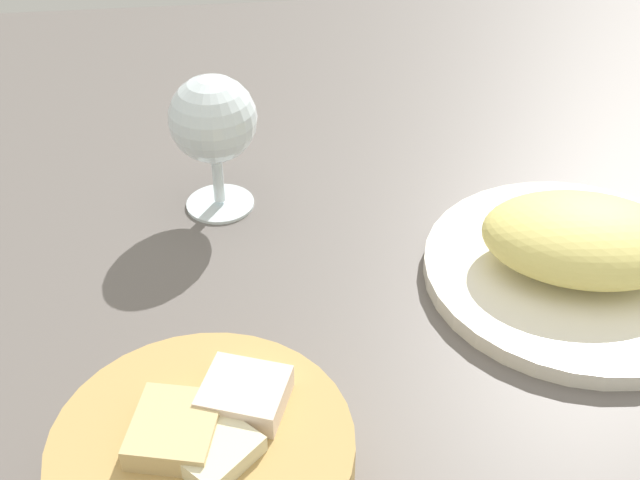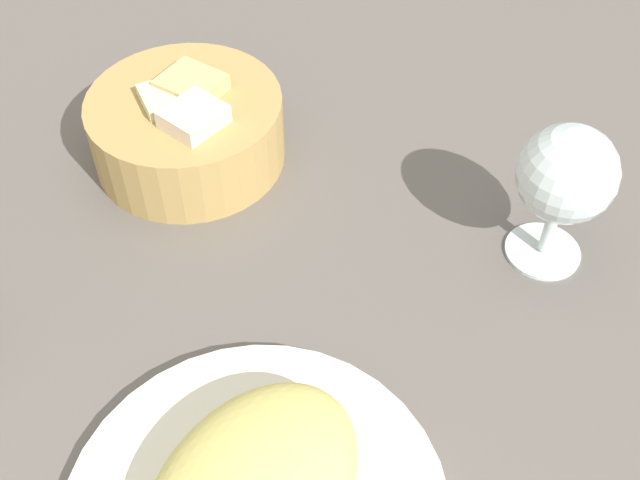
% 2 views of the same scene
% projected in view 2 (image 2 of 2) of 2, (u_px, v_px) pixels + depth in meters
% --- Properties ---
extents(ground_plane, '(1.40, 1.40, 0.02)m').
position_uv_depth(ground_plane, '(218.00, 381.00, 0.58)').
color(ground_plane, '#615A56').
extents(bread_basket, '(0.17, 0.17, 0.08)m').
position_uv_depth(bread_basket, '(187.00, 128.00, 0.70)').
color(bread_basket, tan).
rests_on(bread_basket, ground_plane).
extents(wine_glass_near, '(0.08, 0.08, 0.13)m').
position_uv_depth(wine_glass_near, '(566.00, 178.00, 0.59)').
color(wine_glass_near, white).
rests_on(wine_glass_near, ground_plane).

